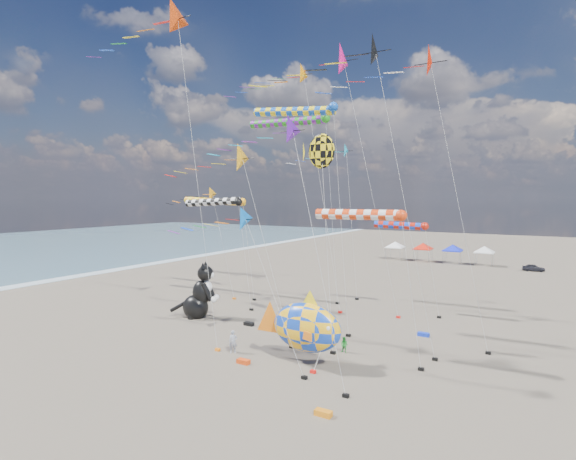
% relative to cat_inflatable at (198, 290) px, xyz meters
% --- Properties ---
extents(ground, '(260.00, 260.00, 0.00)m').
position_rel_cat_inflatable_xyz_m(ground, '(9.98, -11.54, -2.66)').
color(ground, brown).
rests_on(ground, ground).
extents(delta_kite_0, '(10.00, 1.91, 16.47)m').
position_rel_cat_inflatable_xyz_m(delta_kite_0, '(14.26, -8.55, 12.49)').
color(delta_kite_0, '#54149B').
rests_on(delta_kite_0, ground).
extents(delta_kite_1, '(9.71, 1.80, 12.67)m').
position_rel_cat_inflatable_xyz_m(delta_kite_1, '(-5.98, 7.88, 8.73)').
color(delta_kite_1, orange).
rests_on(delta_kite_1, ground).
extents(delta_kite_2, '(13.35, 2.51, 22.78)m').
position_rel_cat_inflatable_xyz_m(delta_kite_2, '(17.39, -0.08, 18.56)').
color(delta_kite_2, black).
rests_on(delta_kite_2, ground).
extents(delta_kite_3, '(13.36, 2.86, 26.22)m').
position_rel_cat_inflatable_xyz_m(delta_kite_3, '(3.81, -6.21, 21.89)').
color(delta_kite_3, '#C9390A').
rests_on(delta_kite_3, ground).
extents(delta_kite_4, '(13.63, 2.16, 24.67)m').
position_rel_cat_inflatable_xyz_m(delta_kite_4, '(5.07, 8.44, 20.56)').
color(delta_kite_4, orange).
rests_on(delta_kite_4, ground).
extents(delta_kite_5, '(16.07, 3.30, 25.96)m').
position_rel_cat_inflatable_xyz_m(delta_kite_5, '(11.14, 9.50, 21.44)').
color(delta_kite_5, '#E21177').
rests_on(delta_kite_5, ground).
extents(delta_kite_6, '(9.54, 1.71, 17.47)m').
position_rel_cat_inflatable_xyz_m(delta_kite_6, '(6.30, 14.59, 13.52)').
color(delta_kite_6, '#1B92B5').
rests_on(delta_kite_6, ground).
extents(delta_kite_7, '(12.25, 2.42, 15.65)m').
position_rel_cat_inflatable_xyz_m(delta_kite_7, '(6.80, -2.86, 11.51)').
color(delta_kite_7, orange).
rests_on(delta_kite_7, ground).
extents(delta_kite_8, '(13.47, 2.64, 22.68)m').
position_rel_cat_inflatable_xyz_m(delta_kite_8, '(19.69, 3.16, 18.44)').
color(delta_kite_8, red).
rests_on(delta_kite_8, ground).
extents(delta_kite_9, '(11.13, 1.82, 10.81)m').
position_rel_cat_inflatable_xyz_m(delta_kite_9, '(9.96, -7.48, 6.86)').
color(delta_kite_9, blue).
rests_on(delta_kite_9, ground).
extents(windsock_0, '(9.78, 0.76, 11.27)m').
position_rel_cat_inflatable_xyz_m(windsock_0, '(-4.70, 8.62, 8.18)').
color(windsock_0, '#FFA215').
rests_on(windsock_0, ground).
extents(windsock_1, '(10.99, 0.94, 20.07)m').
position_rel_cat_inflatable_xyz_m(windsock_1, '(3.38, 11.71, 16.88)').
color(windsock_1, '#1F931A').
rests_on(windsock_1, ground).
extents(windsock_2, '(7.76, 0.78, 10.53)m').
position_rel_cat_inflatable_xyz_m(windsock_2, '(17.22, -2.39, 7.43)').
color(windsock_2, red).
rests_on(windsock_2, ground).
extents(windsock_3, '(6.55, 0.73, 8.98)m').
position_rel_cat_inflatable_xyz_m(windsock_3, '(16.04, 11.41, 5.89)').
color(windsock_3, red).
rests_on(windsock_3, ground).
extents(windsock_4, '(9.06, 0.80, 18.96)m').
position_rel_cat_inflatable_xyz_m(windsock_4, '(9.67, 1.88, 15.81)').
color(windsock_4, blue).
rests_on(windsock_4, ground).
extents(windsock_5, '(8.41, 0.79, 11.25)m').
position_rel_cat_inflatable_xyz_m(windsock_5, '(-1.72, 4.81, 8.14)').
color(windsock_5, black).
rests_on(windsock_5, ground).
extents(angelfish_kite, '(3.74, 3.02, 16.16)m').
position_rel_cat_inflatable_xyz_m(angelfish_kite, '(12.88, -0.49, 12.06)').
color(angelfish_kite, yellow).
rests_on(angelfish_kite, ground).
extents(cat_inflatable, '(4.40, 3.44, 5.32)m').
position_rel_cat_inflatable_xyz_m(cat_inflatable, '(0.00, 0.00, 0.00)').
color(cat_inflatable, black).
rests_on(cat_inflatable, ground).
extents(fish_inflatable, '(6.65, 2.20, 5.17)m').
position_rel_cat_inflatable_xyz_m(fish_inflatable, '(14.39, -5.36, -0.04)').
color(fish_inflatable, '#133EBA').
rests_on(fish_inflatable, ground).
extents(person_adult, '(0.72, 0.65, 1.66)m').
position_rel_cat_inflatable_xyz_m(person_adult, '(8.69, -5.96, -1.83)').
color(person_adult, '#898F9F').
rests_on(person_adult, ground).
extents(child_green, '(0.61, 0.49, 1.17)m').
position_rel_cat_inflatable_xyz_m(child_green, '(15.68, -1.83, -2.07)').
color(child_green, '#1F912E').
rests_on(child_green, ground).
extents(child_blue, '(0.68, 0.47, 1.07)m').
position_rel_cat_inflatable_xyz_m(child_blue, '(11.51, -1.76, -2.13)').
color(child_blue, '#2132A9').
rests_on(child_blue, ground).
extents(kite_bag_0, '(0.90, 0.44, 0.30)m').
position_rel_cat_inflatable_xyz_m(kite_bag_0, '(18.52, -11.15, -2.51)').
color(kite_bag_0, orange).
rests_on(kite_bag_0, ground).
extents(kite_bag_1, '(0.90, 0.44, 0.30)m').
position_rel_cat_inflatable_xyz_m(kite_bag_1, '(19.70, 5.08, -2.51)').
color(kite_bag_1, '#132FC6').
rests_on(kite_bag_1, ground).
extents(kite_bag_2, '(0.90, 0.44, 0.30)m').
position_rel_cat_inflatable_xyz_m(kite_bag_2, '(5.59, 0.35, -2.51)').
color(kite_bag_2, black).
rests_on(kite_bag_2, ground).
extents(kite_bag_3, '(0.90, 0.44, 0.30)m').
position_rel_cat_inflatable_xyz_m(kite_bag_3, '(10.60, -7.31, -2.51)').
color(kite_bag_3, red).
rests_on(kite_bag_3, ground).
extents(tent_row, '(19.20, 4.20, 3.80)m').
position_rel_cat_inflatable_xyz_m(tent_row, '(11.48, 48.46, 0.49)').
color(tent_row, white).
rests_on(tent_row, ground).
extents(parked_car, '(3.26, 1.53, 1.08)m').
position_rel_cat_inflatable_xyz_m(parked_car, '(26.27, 46.46, -2.12)').
color(parked_car, '#26262D').
rests_on(parked_car, ground).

